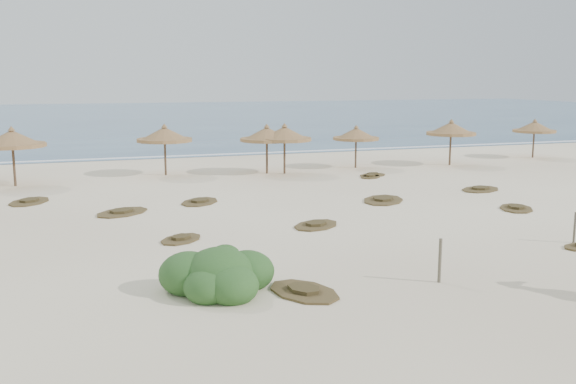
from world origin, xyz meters
name	(u,v)px	position (x,y,z in m)	size (l,w,h in m)	color
ground	(348,246)	(0.00, 0.00, 0.00)	(160.00, 160.00, 0.00)	#FAF0CE
ocean	(134,116)	(0.00, 75.00, 0.00)	(200.00, 100.00, 0.01)	navy
foam_line	(199,155)	(0.00, 26.00, 0.00)	(70.00, 0.60, 0.01)	white
palapa_0	(12,140)	(-11.17, 16.12, 2.35)	(3.77, 3.77, 3.03)	brown
palapa_2	(165,135)	(-3.46, 17.46, 2.24)	(3.79, 3.79, 2.89)	brown
palapa_3	(284,134)	(3.05, 15.90, 2.23)	(3.81, 3.81, 2.88)	brown
palapa_4	(267,135)	(2.12, 16.27, 2.20)	(3.97, 3.97, 2.83)	brown
palapa_5	(356,135)	(7.88, 16.81, 2.02)	(3.06, 3.06, 2.60)	brown
palapa_6	(451,129)	(14.01, 16.11, 2.23)	(3.97, 3.97, 2.88)	brown
palapa_7	(535,127)	(21.46, 17.57, 2.07)	(3.60, 3.60, 2.66)	brown
fence_post_near	(440,261)	(0.82, -4.16, 0.60)	(0.09, 0.09, 1.20)	#635C4A
fence_post_far	(575,228)	(7.28, -1.93, 0.52)	(0.08, 0.08, 1.04)	#635C4A
bush	(219,275)	(-4.90, -3.05, 0.44)	(3.00, 2.64, 1.34)	#35632A
scrub_1	(122,212)	(-6.55, 7.64, 0.05)	(2.84, 2.73, 0.16)	brown
scrub_2	(181,239)	(-4.99, 2.53, 0.05)	(2.00, 2.03, 0.16)	brown
scrub_3	(383,200)	(4.64, 6.69, 0.05)	(2.97, 3.12, 0.16)	brown
scrub_4	(516,208)	(9.06, 3.29, 0.05)	(2.18, 2.40, 0.16)	brown
scrub_5	(481,189)	(10.41, 7.71, 0.05)	(2.75, 2.38, 0.16)	brown
scrub_6	(29,201)	(-10.24, 11.26, 0.05)	(2.29, 2.69, 0.16)	brown
scrub_7	(373,175)	(7.47, 13.57, 0.05)	(2.07, 1.77, 0.16)	brown
scrub_9	(316,225)	(0.06, 3.04, 0.05)	(2.50, 2.37, 0.16)	brown
scrub_10	(370,177)	(7.06, 13.03, 0.05)	(1.76, 1.73, 0.16)	brown
scrub_11	(304,291)	(-2.89, -3.83, 0.05)	(2.09, 2.54, 0.16)	brown
scrub_13	(200,201)	(-3.16, 8.86, 0.05)	(2.43, 2.63, 0.16)	brown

